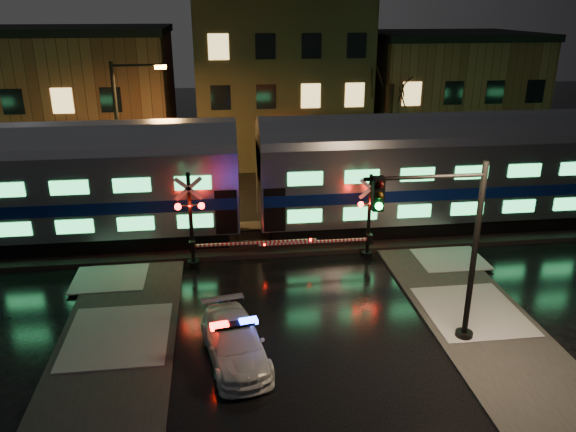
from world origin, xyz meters
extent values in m
plane|color=black|center=(0.00, 0.00, 0.00)|extent=(120.00, 120.00, 0.00)
cube|color=black|center=(0.00, 5.00, 0.12)|extent=(90.00, 4.20, 0.24)
cube|color=#2D2D2D|center=(-6.50, -6.00, 0.06)|extent=(4.00, 20.00, 0.12)
cube|color=#2D2D2D|center=(6.50, -6.00, 0.06)|extent=(4.00, 20.00, 0.12)
cube|color=brown|center=(-13.00, 22.00, 4.50)|extent=(14.00, 10.00, 9.00)
cube|color=brown|center=(2.00, 22.50, 5.75)|extent=(12.00, 11.00, 11.50)
cube|color=brown|center=(15.00, 22.00, 4.25)|extent=(12.00, 10.00, 8.50)
cube|color=black|center=(11.61, 5.00, 0.64)|extent=(24.00, 2.40, 0.80)
cube|color=#B7BAC1|center=(11.61, 5.00, 2.94)|extent=(25.00, 3.05, 3.80)
cube|color=navy|center=(11.61, 5.00, 2.54)|extent=(24.75, 3.09, 0.55)
cube|color=#3EEF78|center=(11.61, 3.45, 1.79)|extent=(21.00, 0.05, 0.62)
cube|color=#3EEF78|center=(11.61, 3.45, 3.59)|extent=(21.00, 0.05, 0.62)
cylinder|color=#B7BAC1|center=(11.61, 5.00, 4.64)|extent=(25.00, 3.05, 3.05)
imported|color=silver|center=(-2.47, -4.73, 0.64)|extent=(2.48, 4.61, 1.27)
cube|color=black|center=(-2.47, -4.73, 1.31)|extent=(1.36, 0.55, 0.08)
cube|color=#FF0C05|center=(-2.94, -4.81, 1.35)|extent=(0.62, 0.39, 0.15)
cube|color=#1426FF|center=(-2.00, -4.66, 1.35)|extent=(0.62, 0.39, 0.15)
cylinder|color=black|center=(3.86, 2.40, 0.15)|extent=(0.50, 0.50, 0.30)
cylinder|color=black|center=(3.86, 2.40, 2.00)|extent=(0.16, 0.16, 4.00)
sphere|color=#FF0C05|center=(3.41, 2.22, 2.70)|extent=(0.26, 0.26, 0.26)
sphere|color=#FF0C05|center=(4.31, 2.22, 2.70)|extent=(0.26, 0.26, 0.26)
cube|color=white|center=(1.36, 2.15, 1.05)|extent=(5.00, 0.10, 0.10)
cube|color=black|center=(3.86, 2.15, 1.05)|extent=(0.25, 0.30, 0.45)
cylinder|color=black|center=(-4.03, 2.40, 0.16)|extent=(0.55, 0.55, 0.33)
cylinder|color=black|center=(-4.03, 2.40, 2.19)|extent=(0.17, 0.17, 4.37)
sphere|color=#FF0C05|center=(-4.52, 2.22, 2.95)|extent=(0.28, 0.28, 0.28)
sphere|color=#FF0C05|center=(-3.54, 2.22, 2.95)|extent=(0.28, 0.28, 0.28)
cube|color=white|center=(-1.30, 2.15, 1.15)|extent=(5.46, 0.10, 0.10)
cube|color=black|center=(-4.03, 2.15, 1.15)|extent=(0.25, 0.30, 0.45)
cylinder|color=black|center=(5.46, -4.61, 0.16)|extent=(0.60, 0.60, 0.32)
cylinder|color=black|center=(5.46, -4.61, 3.21)|extent=(0.19, 0.19, 6.42)
cylinder|color=black|center=(3.53, -4.61, 5.99)|extent=(3.85, 0.13, 0.13)
cube|color=black|center=(2.03, -4.76, 5.56)|extent=(0.34, 0.30, 1.07)
sphere|color=#0CFF3F|center=(2.03, -4.92, 5.22)|extent=(0.24, 0.24, 0.24)
cylinder|color=black|center=(-7.79, 9.00, 4.16)|extent=(0.21, 0.21, 8.31)
cylinder|color=black|center=(-6.54, 9.00, 8.11)|extent=(2.49, 0.12, 0.12)
cube|color=#FFA326|center=(-5.40, 9.00, 8.00)|extent=(0.57, 0.29, 0.19)
camera|label=1|loc=(-2.74, -20.44, 10.96)|focal=35.00mm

